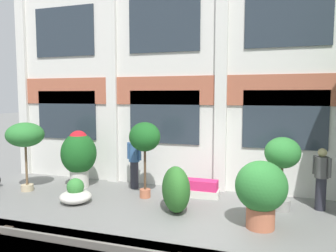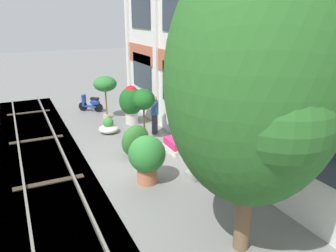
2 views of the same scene
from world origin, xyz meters
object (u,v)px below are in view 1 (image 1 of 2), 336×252
potted_plant_terracotta_small (25,136)px  resident_watching_tracks (134,160)px  potted_plant_fluted_column (261,190)px  potted_plant_tall_urn (145,139)px  potted_plant_wide_bowl (76,194)px  potted_plant_square_trough (201,189)px  topiary_hedge (176,189)px  resident_by_doorway (321,177)px  potted_plant_low_pan (282,157)px  potted_plant_glazed_jar (79,154)px

potted_plant_terracotta_small → resident_watching_tracks: 3.41m
potted_plant_fluted_column → potted_plant_tall_urn: (-3.27, 1.23, 0.83)m
potted_plant_wide_bowl → potted_plant_square_trough: size_ratio=0.80×
potted_plant_square_trough → topiary_hedge: bearing=-103.6°
resident_watching_tracks → resident_by_doorway: bearing=99.3°
potted_plant_fluted_column → potted_plant_tall_urn: size_ratio=0.69×
potted_plant_fluted_column → potted_plant_low_pan: bearing=71.3°
potted_plant_glazed_jar → resident_by_doorway: potted_plant_glazed_jar is taller
potted_plant_tall_urn → potted_plant_square_trough: bearing=20.9°
potted_plant_terracotta_small → potted_plant_fluted_column: bearing=-5.8°
potted_plant_tall_urn → potted_plant_low_pan: bearing=1.8°
potted_plant_glazed_jar → potted_plant_tall_urn: size_ratio=0.84×
potted_plant_square_trough → potted_plant_tall_urn: (-1.52, -0.58, 1.47)m
potted_plant_fluted_column → potted_plant_terracotta_small: (-7.00, 0.71, 0.83)m
potted_plant_wide_bowl → potted_plant_terracotta_small: (-2.10, 0.52, 1.45)m
potted_plant_wide_bowl → potted_plant_glazed_jar: bearing=119.5°
potted_plant_glazed_jar → topiary_hedge: potted_plant_glazed_jar is taller
resident_by_doorway → potted_plant_low_pan: bearing=-27.3°
potted_plant_fluted_column → potted_plant_tall_urn: potted_plant_tall_urn is taller
potted_plant_glazed_jar → topiary_hedge: (3.59, -1.15, -0.50)m
potted_plant_terracotta_small → resident_watching_tracks: bearing=22.5°
potted_plant_low_pan → resident_by_doorway: size_ratio=1.18×
potted_plant_square_trough → potted_plant_low_pan: potted_plant_low_pan is taller
potted_plant_terracotta_small → potted_plant_wide_bowl: bearing=-14.0°
potted_plant_square_trough → potted_plant_tall_urn: 2.19m
potted_plant_terracotta_small → potted_plant_tall_urn: bearing=7.9°
potted_plant_fluted_column → potted_plant_terracotta_small: size_ratio=0.71×
potted_plant_tall_urn → topiary_hedge: 1.83m
potted_plant_wide_bowl → potted_plant_low_pan: size_ratio=0.46×
potted_plant_low_pan → potted_plant_tall_urn: bearing=-178.2°
potted_plant_wide_bowl → potted_plant_tall_urn: (1.64, 1.04, 1.46)m
potted_plant_glazed_jar → potted_plant_square_trough: 4.02m
potted_plant_wide_bowl → resident_by_doorway: 6.52m
potted_plant_square_trough → resident_by_doorway: bearing=-2.3°
potted_plant_square_trough → potted_plant_glazed_jar: bearing=-176.3°
potted_plant_glazed_jar → potted_plant_low_pan: 6.14m
potted_plant_glazed_jar → resident_watching_tracks: 1.80m
potted_plant_low_pan → resident_watching_tracks: size_ratio=1.13×
resident_by_doorway → potted_plant_terracotta_small: bearing=-39.8°
topiary_hedge → resident_by_doorway: bearing=20.0°
potted_plant_fluted_column → potted_plant_glazed_jar: bearing=164.7°
potted_plant_terracotta_small → potted_plant_low_pan: potted_plant_terracotta_small is taller
resident_watching_tracks → topiary_hedge: bearing=62.2°
potted_plant_terracotta_small → potted_plant_tall_urn: potted_plant_tall_urn is taller
resident_by_doorway → potted_plant_wide_bowl: bearing=-33.1°
topiary_hedge → resident_watching_tracks: bearing=139.6°
resident_watching_tracks → topiary_hedge: resident_watching_tracks is taller
potted_plant_wide_bowl → potted_plant_terracotta_small: 2.60m
potted_plant_glazed_jar → resident_by_doorway: (7.10, 0.13, -0.21)m
topiary_hedge → potted_plant_low_pan: bearing=20.3°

